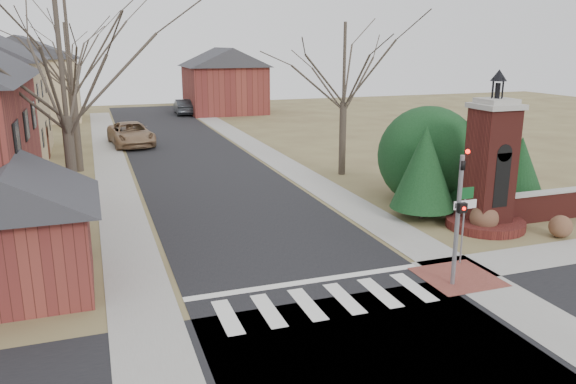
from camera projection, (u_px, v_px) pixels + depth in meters
name	position (u px, v px, depth m)	size (l,w,h in m)	color
ground	(337.00, 313.00, 15.98)	(120.00, 120.00, 0.00)	brown
main_street	(196.00, 163.00, 36.04)	(8.00, 70.00, 0.01)	black
cross_street	(389.00, 369.00, 13.25)	(120.00, 8.00, 0.01)	black
crosswalk_zone	(326.00, 301.00, 16.71)	(8.00, 2.20, 0.02)	silver
stop_bar	(308.00, 282.00, 18.08)	(8.00, 0.35, 0.02)	silver
sidewalk_right_main	(273.00, 158.00, 37.70)	(2.00, 60.00, 0.02)	gray
sidewalk_left	(112.00, 169.00, 34.37)	(2.00, 60.00, 0.02)	gray
curb_apron	(458.00, 277.00, 18.43)	(2.40, 2.40, 0.02)	brown
traffic_signal_pole	(459.00, 207.00, 17.22)	(0.28, 0.41, 4.50)	slate
sign_post	(464.00, 210.00, 19.09)	(0.90, 0.07, 2.75)	slate
brick_gate_monument	(489.00, 177.00, 22.87)	(3.20, 3.20, 6.47)	#591F1A
brick_garden_wall	(571.00, 202.00, 24.70)	(7.50, 0.50, 1.30)	#591F1A
garage_left	(17.00, 223.00, 16.77)	(4.80, 4.80, 4.29)	maroon
house_distant_left	(24.00, 77.00, 54.79)	(10.80, 8.80, 8.53)	tan
house_distant_right	(224.00, 79.00, 61.36)	(8.80, 8.80, 7.30)	maroon
evergreen_near	(424.00, 167.00, 24.08)	(2.80, 2.80, 4.10)	#473D33
evergreen_mid	(472.00, 151.00, 26.16)	(3.40, 3.40, 4.70)	#473D33
evergreen_far	(520.00, 167.00, 26.07)	(2.40, 2.40, 3.30)	#473D33
evergreen_mass	(428.00, 152.00, 26.91)	(4.80, 4.80, 4.80)	#103216
bare_tree_0	(58.00, 36.00, 19.96)	(8.05, 8.05, 11.15)	#473D33
bare_tree_1	(67.00, 33.00, 31.73)	(8.40, 8.40, 11.64)	#473D33
bare_tree_2	(66.00, 49.00, 43.68)	(7.35, 7.35, 10.19)	#473D33
bare_tree_3	(345.00, 57.00, 31.26)	(7.00, 7.00, 9.70)	#473D33
pickup_truck	(131.00, 134.00, 42.11)	(2.85, 6.18, 1.72)	#916E4F
distant_car	(184.00, 107.00, 60.44)	(1.74, 5.00, 1.65)	#2E3135
dry_shrub_left	(484.00, 218.00, 22.79)	(1.14, 1.14, 1.14)	brown
dry_shrub_right	(561.00, 227.00, 22.13)	(0.90, 0.90, 0.90)	brown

